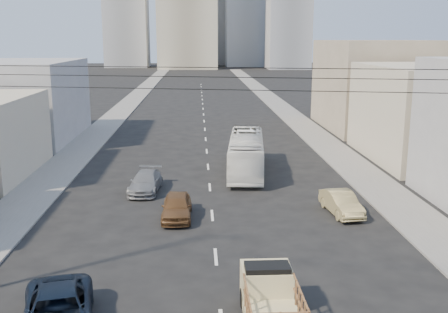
{
  "coord_description": "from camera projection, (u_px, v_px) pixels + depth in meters",
  "views": [
    {
      "loc": [
        -0.78,
        -15.37,
        10.21
      ],
      "look_at": [
        0.71,
        14.27,
        3.5
      ],
      "focal_mm": 42.0,
      "sensor_mm": 36.0,
      "label": 1
    }
  ],
  "objects": [
    {
      "name": "sedan_tan",
      "position": [
        341.0,
        203.0,
        31.05
      ],
      "size": [
        1.89,
        4.23,
        1.35
      ],
      "primitive_type": "imported",
      "rotation": [
        0.0,
        0.0,
        0.12
      ],
      "color": "#9C8C5B",
      "rests_on": "ground"
    },
    {
      "name": "sedan_grey",
      "position": [
        146.0,
        182.0,
        35.54
      ],
      "size": [
        2.23,
        4.77,
        1.35
      ],
      "primitive_type": "imported",
      "rotation": [
        0.0,
        0.0,
        -0.07
      ],
      "color": "slate",
      "rests_on": "ground"
    },
    {
      "name": "flatbed_pickup",
      "position": [
        270.0,
        296.0,
        19.0
      ],
      "size": [
        1.95,
        4.41,
        1.9
      ],
      "color": "beige",
      "rests_on": "ground"
    },
    {
      "name": "sedan_brown",
      "position": [
        177.0,
        206.0,
        30.26
      ],
      "size": [
        1.71,
        4.19,
        1.42
      ],
      "primitive_type": "imported",
      "rotation": [
        0.0,
        0.0,
        -0.01
      ],
      "color": "brown",
      "rests_on": "ground"
    },
    {
      "name": "city_bus",
      "position": [
        246.0,
        153.0,
        40.55
      ],
      "size": [
        3.62,
        11.0,
        3.01
      ],
      "primitive_type": "imported",
      "rotation": [
        0.0,
        0.0,
        -0.1
      ],
      "color": "white",
      "rests_on": "ground"
    },
    {
      "name": "sidewalk_left",
      "position": [
        130.0,
        102.0,
        84.86
      ],
      "size": [
        3.5,
        180.0,
        0.12
      ],
      "primitive_type": "cube",
      "color": "slate",
      "rests_on": "ground"
    },
    {
      "name": "bldg_right_far",
      "position": [
        379.0,
        85.0,
        60.0
      ],
      "size": [
        12.0,
        16.0,
        10.0
      ],
      "primitive_type": "cube",
      "color": "gray",
      "rests_on": "ground"
    },
    {
      "name": "bldg_left_far",
      "position": [
        14.0,
        101.0,
        53.41
      ],
      "size": [
        12.0,
        16.0,
        8.0
      ],
      "primitive_type": "cube",
      "color": "gray",
      "rests_on": "ground"
    },
    {
      "name": "midrise_back",
      "position": [
        214.0,
        8.0,
        207.52
      ],
      "size": [
        18.0,
        18.0,
        44.0
      ],
      "primitive_type": "cube",
      "color": "gray",
      "rests_on": "ground"
    },
    {
      "name": "midrise_nw",
      "position": [
        126.0,
        19.0,
        187.57
      ],
      "size": [
        15.0,
        15.0,
        34.0
      ],
      "primitive_type": "cube",
      "color": "gray",
      "rests_on": "ground"
    },
    {
      "name": "midrise_east",
      "position": [
        288.0,
        27.0,
        176.37
      ],
      "size": [
        14.0,
        14.0,
        28.0
      ],
      "primitive_type": "cube",
      "color": "gray",
      "rests_on": "ground"
    },
    {
      "name": "overhead_wires",
      "position": [
        222.0,
        78.0,
        16.74
      ],
      "size": [
        23.01,
        5.02,
        0.72
      ],
      "color": "black",
      "rests_on": "ground"
    },
    {
      "name": "midrise_ne",
      "position": [
        247.0,
        11.0,
        193.94
      ],
      "size": [
        16.0,
        16.0,
        40.0
      ],
      "primitive_type": "cube",
      "color": "gray",
      "rests_on": "ground"
    },
    {
      "name": "bldg_right_mid",
      "position": [
        436.0,
        113.0,
        44.61
      ],
      "size": [
        11.0,
        14.0,
        8.0
      ],
      "primitive_type": "cube",
      "color": "#BFB09A",
      "rests_on": "ground"
    },
    {
      "name": "lane_dashes",
      "position": [
        204.0,
        118.0,
        68.89
      ],
      "size": [
        0.15,
        104.0,
        0.01
      ],
      "color": "silver",
      "rests_on": "ground"
    },
    {
      "name": "sidewalk_right",
      "position": [
        274.0,
        101.0,
        86.01
      ],
      "size": [
        3.5,
        180.0,
        0.12
      ],
      "primitive_type": "cube",
      "color": "slate",
      "rests_on": "ground"
    },
    {
      "name": "navy_pickup",
      "position": [
        58.0,
        313.0,
        18.45
      ],
      "size": [
        3.54,
        5.76,
        1.49
      ],
      "primitive_type": "imported",
      "rotation": [
        0.0,
        0.0,
        0.21
      ],
      "color": "black",
      "rests_on": "ground"
    }
  ]
}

